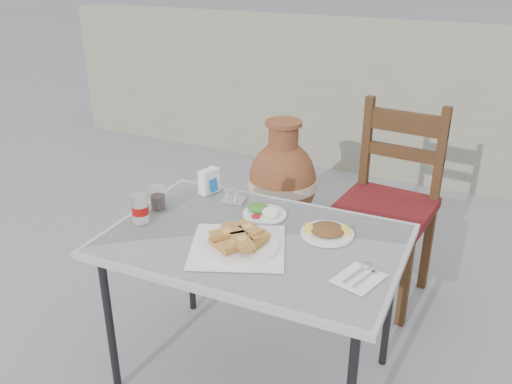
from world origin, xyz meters
The scene contains 13 objects.
ground centered at (0.00, 0.00, 0.00)m, with size 80.00×80.00×0.00m, color slate.
cafe_table centered at (0.09, -0.07, 0.63)m, with size 1.14×0.80×0.68m.
pide_plate centered at (0.07, -0.16, 0.71)m, with size 0.45×0.45×0.07m.
salad_rice_plate centered at (0.05, 0.12, 0.70)m, with size 0.18×0.18×0.05m.
salad_chopped_plate centered at (0.34, 0.07, 0.70)m, with size 0.20×0.20×0.04m.
soda_can centered at (-0.37, -0.16, 0.74)m, with size 0.07×0.07×0.12m.
cola_glass centered at (-0.38, -0.02, 0.72)m, with size 0.07×0.07×0.10m.
napkin_holder centered at (-0.27, 0.21, 0.74)m, with size 0.07×0.10×0.11m.
condiment_caddy centered at (-0.13, 0.18, 0.70)m, with size 0.11×0.09×0.07m.
cutlery_napkin centered at (0.54, -0.15, 0.68)m, with size 0.17×0.20×0.01m.
chair centered at (0.40, 0.82, 0.52)m, with size 0.48×0.48×1.01m.
terracotta_urn centered at (-0.33, 1.16, 0.35)m, with size 0.43×0.43×0.75m.
back_wall centered at (0.00, 2.50, 0.60)m, with size 6.00×0.25×1.20m, color gray.
Camera 1 is at (0.91, -1.68, 1.68)m, focal length 38.00 mm.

